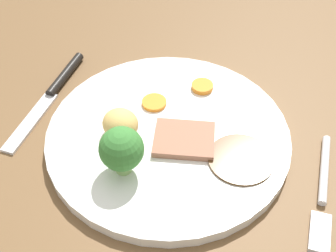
{
  "coord_description": "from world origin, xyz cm",
  "views": [
    {
      "loc": [
        -12.09,
        35.3,
        43.26
      ],
      "look_at": [
        1.21,
        2.06,
        6.0
      ],
      "focal_mm": 48.45,
      "sensor_mm": 36.0,
      "label": 1
    }
  ],
  "objects_px": {
    "meat_slice_main": "(184,139)",
    "carrot_coin_front": "(199,86)",
    "carrot_coin_back": "(154,103)",
    "fork": "(323,193)",
    "dinner_plate": "(168,136)",
    "roast_potato_left": "(120,124)",
    "knife": "(53,91)",
    "broccoli_floret": "(122,150)"
  },
  "relations": [
    {
      "from": "meat_slice_main",
      "to": "fork",
      "type": "xyz_separation_m",
      "value": [
        -0.16,
        0.01,
        -0.01
      ]
    },
    {
      "from": "carrot_coin_front",
      "to": "dinner_plate",
      "type": "bearing_deg",
      "value": 85.06
    },
    {
      "from": "carrot_coin_back",
      "to": "knife",
      "type": "height_order",
      "value": "carrot_coin_back"
    },
    {
      "from": "roast_potato_left",
      "to": "broccoli_floret",
      "type": "bearing_deg",
      "value": 118.62
    },
    {
      "from": "dinner_plate",
      "to": "carrot_coin_back",
      "type": "relative_size",
      "value": 9.4
    },
    {
      "from": "carrot_coin_front",
      "to": "carrot_coin_back",
      "type": "xyz_separation_m",
      "value": [
        0.04,
        0.05,
        -0.0
      ]
    },
    {
      "from": "roast_potato_left",
      "to": "knife",
      "type": "distance_m",
      "value": 0.13
    },
    {
      "from": "roast_potato_left",
      "to": "knife",
      "type": "relative_size",
      "value": 0.23
    },
    {
      "from": "roast_potato_left",
      "to": "carrot_coin_front",
      "type": "relative_size",
      "value": 1.53
    },
    {
      "from": "broccoli_floret",
      "to": "carrot_coin_back",
      "type": "bearing_deg",
      "value": -84.78
    },
    {
      "from": "meat_slice_main",
      "to": "fork",
      "type": "height_order",
      "value": "meat_slice_main"
    },
    {
      "from": "dinner_plate",
      "to": "knife",
      "type": "bearing_deg",
      "value": -7.08
    },
    {
      "from": "roast_potato_left",
      "to": "carrot_coin_back",
      "type": "distance_m",
      "value": 0.06
    },
    {
      "from": "broccoli_floret",
      "to": "roast_potato_left",
      "type": "bearing_deg",
      "value": -61.38
    },
    {
      "from": "carrot_coin_front",
      "to": "broccoli_floret",
      "type": "distance_m",
      "value": 0.16
    },
    {
      "from": "roast_potato_left",
      "to": "carrot_coin_back",
      "type": "bearing_deg",
      "value": -104.39
    },
    {
      "from": "roast_potato_left",
      "to": "fork",
      "type": "height_order",
      "value": "roast_potato_left"
    },
    {
      "from": "knife",
      "to": "meat_slice_main",
      "type": "bearing_deg",
      "value": 78.98
    },
    {
      "from": "dinner_plate",
      "to": "carrot_coin_back",
      "type": "bearing_deg",
      "value": -48.37
    },
    {
      "from": "dinner_plate",
      "to": "roast_potato_left",
      "type": "distance_m",
      "value": 0.06
    },
    {
      "from": "meat_slice_main",
      "to": "roast_potato_left",
      "type": "relative_size",
      "value": 1.62
    },
    {
      "from": "dinner_plate",
      "to": "roast_potato_left",
      "type": "relative_size",
      "value": 6.75
    },
    {
      "from": "dinner_plate",
      "to": "carrot_coin_front",
      "type": "height_order",
      "value": "carrot_coin_front"
    },
    {
      "from": "broccoli_floret",
      "to": "knife",
      "type": "distance_m",
      "value": 0.18
    },
    {
      "from": "dinner_plate",
      "to": "meat_slice_main",
      "type": "height_order",
      "value": "meat_slice_main"
    },
    {
      "from": "carrot_coin_back",
      "to": "fork",
      "type": "bearing_deg",
      "value": 166.76
    },
    {
      "from": "dinner_plate",
      "to": "roast_potato_left",
      "type": "xyz_separation_m",
      "value": [
        0.05,
        0.02,
        0.02
      ]
    },
    {
      "from": "dinner_plate",
      "to": "fork",
      "type": "xyz_separation_m",
      "value": [
        -0.18,
        0.01,
        -0.0
      ]
    },
    {
      "from": "carrot_coin_front",
      "to": "carrot_coin_back",
      "type": "distance_m",
      "value": 0.06
    },
    {
      "from": "carrot_coin_back",
      "to": "fork",
      "type": "xyz_separation_m",
      "value": [
        -0.21,
        0.05,
        -0.01
      ]
    },
    {
      "from": "carrot_coin_front",
      "to": "knife",
      "type": "distance_m",
      "value": 0.19
    },
    {
      "from": "knife",
      "to": "dinner_plate",
      "type": "bearing_deg",
      "value": 80.24
    },
    {
      "from": "knife",
      "to": "fork",
      "type": "bearing_deg",
      "value": 81.78
    },
    {
      "from": "roast_potato_left",
      "to": "carrot_coin_front",
      "type": "bearing_deg",
      "value": -117.16
    },
    {
      "from": "meat_slice_main",
      "to": "fork",
      "type": "bearing_deg",
      "value": 177.88
    },
    {
      "from": "broccoli_floret",
      "to": "dinner_plate",
      "type": "bearing_deg",
      "value": -108.88
    },
    {
      "from": "fork",
      "to": "broccoli_floret",
      "type": "bearing_deg",
      "value": -80.14
    },
    {
      "from": "roast_potato_left",
      "to": "broccoli_floret",
      "type": "height_order",
      "value": "broccoli_floret"
    },
    {
      "from": "dinner_plate",
      "to": "knife",
      "type": "relative_size",
      "value": 1.52
    },
    {
      "from": "roast_potato_left",
      "to": "broccoli_floret",
      "type": "xyz_separation_m",
      "value": [
        -0.03,
        0.05,
        0.02
      ]
    },
    {
      "from": "roast_potato_left",
      "to": "carrot_coin_front",
      "type": "distance_m",
      "value": 0.12
    },
    {
      "from": "meat_slice_main",
      "to": "carrot_coin_front",
      "type": "bearing_deg",
      "value": -80.88
    }
  ]
}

